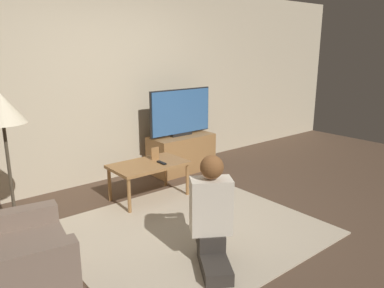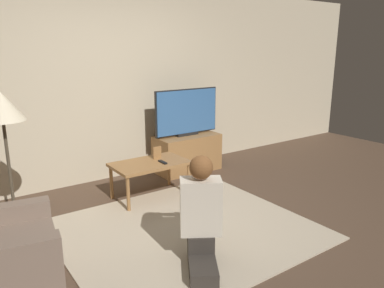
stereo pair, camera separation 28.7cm
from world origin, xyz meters
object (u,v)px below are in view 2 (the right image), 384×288
coffee_table (150,166)px  person_kneeling (201,211)px  tv (187,112)px  armchair (0,259)px  floor_lamp (2,115)px

coffee_table → person_kneeling: 1.53m
tv → coffee_table: 1.21m
coffee_table → person_kneeling: size_ratio=0.96×
armchair → tv: bearing=-50.9°
coffee_table → person_kneeling: bearing=-103.0°
tv → floor_lamp: bearing=-164.3°
person_kneeling → coffee_table: bearing=-71.3°
floor_lamp → person_kneeling: (1.18, -1.38, -0.73)m
floor_lamp → coffee_table: bearing=3.9°
tv → armchair: size_ratio=1.13×
tv → armchair: (-2.74, -1.60, -0.58)m
floor_lamp → armchair: size_ratio=1.54×
person_kneeling → tv: bearing=-90.0°
tv → floor_lamp: size_ratio=0.73×
coffee_table → floor_lamp: size_ratio=0.63×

